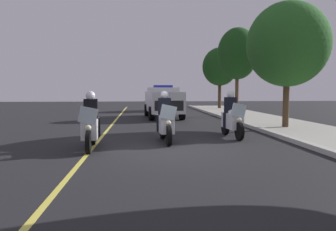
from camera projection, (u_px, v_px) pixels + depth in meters
The scene contains 10 objects.
ground_plane at pixel (172, 149), 9.50m from camera, with size 80.00×80.00×0.00m, color black.
curb_strip at pixel (307, 145), 9.85m from camera, with size 48.00×0.24×0.15m, color #B7B5AD.
lane_stripe_center at pixel (91, 150), 9.31m from camera, with size 48.00×0.12×0.01m, color #E0D14C.
police_motorcycle_lead_left at pixel (91, 126), 9.49m from camera, with size 2.14×0.61×1.72m.
police_motorcycle_lead_right at pixel (165, 121), 10.73m from camera, with size 2.14×0.61×1.72m.
police_motorcycle_trailing at pixel (232, 119), 11.79m from camera, with size 2.14×0.61×1.72m.
police_suv at pixel (163, 101), 20.09m from camera, with size 5.02×2.33×2.05m.
tree_mid_block at pixel (288, 45), 14.12m from camera, with size 3.57×3.57×5.52m.
tree_far_back at pixel (237, 54), 21.63m from camera, with size 2.70×2.70×5.84m.
tree_behind_suv at pixel (220, 67), 29.06m from camera, with size 3.16×3.16×5.49m.
Camera 1 is at (9.35, -0.89, 1.75)m, focal length 34.29 mm.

